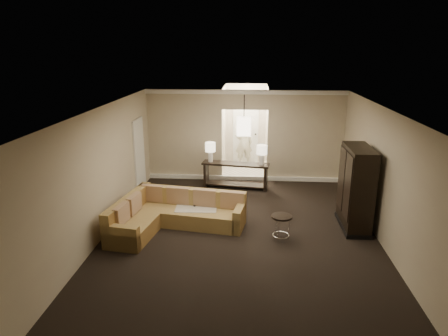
# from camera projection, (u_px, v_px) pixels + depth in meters

# --- Properties ---
(ground) EXTENTS (8.00, 8.00, 0.00)m
(ground) POSITION_uv_depth(u_px,v_px,m) (240.00, 237.00, 8.80)
(ground) COLOR black
(ground) RESTS_ON ground
(wall_back) EXTENTS (6.00, 0.04, 2.80)m
(wall_back) POSITION_uv_depth(u_px,v_px,m) (245.00, 136.00, 12.21)
(wall_back) COLOR beige
(wall_back) RESTS_ON ground
(wall_front) EXTENTS (6.00, 0.04, 2.80)m
(wall_front) POSITION_uv_depth(u_px,v_px,m) (229.00, 285.00, 4.57)
(wall_front) COLOR beige
(wall_front) RESTS_ON ground
(wall_left) EXTENTS (0.04, 8.00, 2.80)m
(wall_left) POSITION_uv_depth(u_px,v_px,m) (101.00, 173.00, 8.59)
(wall_left) COLOR beige
(wall_left) RESTS_ON ground
(wall_right) EXTENTS (0.04, 8.00, 2.80)m
(wall_right) POSITION_uv_depth(u_px,v_px,m) (386.00, 180.00, 8.19)
(wall_right) COLOR beige
(wall_right) RESTS_ON ground
(ceiling) EXTENTS (6.00, 8.00, 0.02)m
(ceiling) POSITION_uv_depth(u_px,v_px,m) (241.00, 110.00, 7.98)
(ceiling) COLOR white
(ceiling) RESTS_ON wall_back
(crown_molding) EXTENTS (6.00, 0.10, 0.12)m
(crown_molding) POSITION_uv_depth(u_px,v_px,m) (245.00, 92.00, 11.77)
(crown_molding) COLOR white
(crown_molding) RESTS_ON wall_back
(baseboard) EXTENTS (6.00, 0.10, 0.12)m
(baseboard) POSITION_uv_depth(u_px,v_px,m) (244.00, 178.00, 12.55)
(baseboard) COLOR white
(baseboard) RESTS_ON ground
(side_door) EXTENTS (0.05, 0.90, 2.10)m
(side_door) POSITION_uv_depth(u_px,v_px,m) (139.00, 155.00, 11.37)
(side_door) COLOR white
(side_door) RESTS_ON ground
(foyer) EXTENTS (1.44, 2.02, 2.80)m
(foyer) POSITION_uv_depth(u_px,v_px,m) (245.00, 130.00, 13.52)
(foyer) COLOR white
(foyer) RESTS_ON ground
(sectional_sofa) EXTENTS (2.94, 2.22, 0.80)m
(sectional_sofa) POSITION_uv_depth(u_px,v_px,m) (171.00, 215.00, 9.16)
(sectional_sofa) COLOR brown
(sectional_sofa) RESTS_ON ground
(coffee_table) EXTENTS (1.01, 1.01, 0.40)m
(coffee_table) POSITION_uv_depth(u_px,v_px,m) (197.00, 212.00, 9.63)
(coffee_table) COLOR beige
(coffee_table) RESTS_ON ground
(console_table) EXTENTS (2.00, 0.72, 0.76)m
(console_table) POSITION_uv_depth(u_px,v_px,m) (236.00, 173.00, 11.74)
(console_table) COLOR black
(console_table) RESTS_ON ground
(armoire) EXTENTS (0.57, 1.32, 1.90)m
(armoire) POSITION_uv_depth(u_px,v_px,m) (356.00, 190.00, 9.02)
(armoire) COLOR black
(armoire) RESTS_ON ground
(drink_table) EXTENTS (0.45, 0.45, 0.56)m
(drink_table) POSITION_uv_depth(u_px,v_px,m) (281.00, 222.00, 8.56)
(drink_table) COLOR black
(drink_table) RESTS_ON ground
(table_lamp_left) EXTENTS (0.30, 0.30, 0.58)m
(table_lamp_left) POSITION_uv_depth(u_px,v_px,m) (210.00, 149.00, 11.69)
(table_lamp_left) COLOR white
(table_lamp_left) RESTS_ON console_table
(table_lamp_right) EXTENTS (0.30, 0.30, 0.58)m
(table_lamp_right) POSITION_uv_depth(u_px,v_px,m) (262.00, 152.00, 11.38)
(table_lamp_right) COLOR white
(table_lamp_right) RESTS_ON console_table
(pendant_light) EXTENTS (0.38, 0.38, 1.09)m
(pendant_light) POSITION_uv_depth(u_px,v_px,m) (244.00, 126.00, 10.80)
(pendant_light) COLOR black
(pendant_light) RESTS_ON ceiling
(person) EXTENTS (0.76, 0.61, 1.84)m
(person) POSITION_uv_depth(u_px,v_px,m) (244.00, 140.00, 13.75)
(person) COLOR beige
(person) RESTS_ON ground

